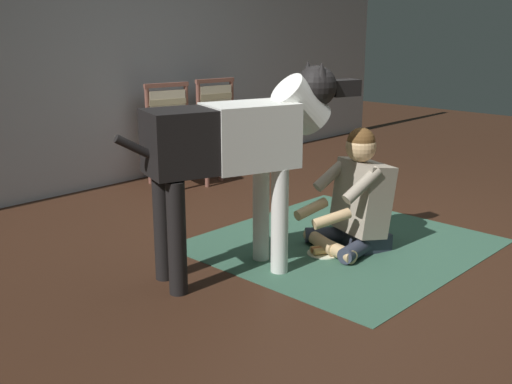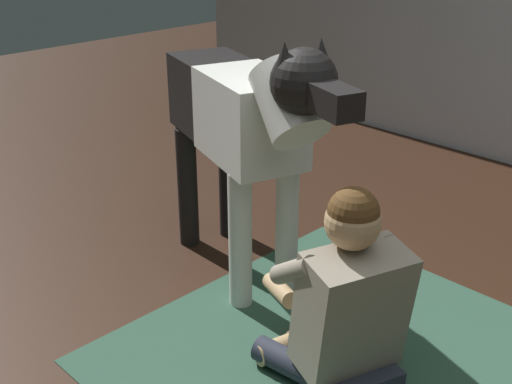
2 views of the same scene
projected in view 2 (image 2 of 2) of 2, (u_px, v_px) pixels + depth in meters
The scene contains 4 objects.
area_rug at pixel (359, 367), 2.76m from camera, with size 1.88×1.77×0.01m, color #335946.
person_sitting_on_floor at pixel (344, 307), 2.54m from camera, with size 0.70×0.60×0.86m.
large_dog at pixel (244, 122), 3.08m from camera, with size 1.58×0.67×1.32m.
hot_dog_on_plate at pixel (307, 339), 2.89m from camera, with size 0.23×0.23×0.06m.
Camera 2 is at (1.13, -1.80, 1.80)m, focal length 46.17 mm.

